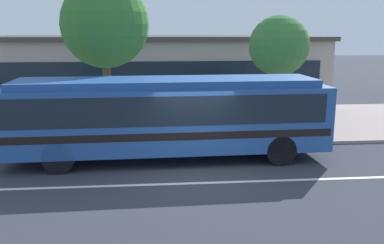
{
  "coord_description": "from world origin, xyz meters",
  "views": [
    {
      "loc": [
        -1.24,
        -12.37,
        4.34
      ],
      "look_at": [
        0.03,
        1.59,
        1.3
      ],
      "focal_mm": 39.7,
      "sensor_mm": 36.0,
      "label": 1
    }
  ],
  "objects_px": {
    "transit_bus": "(168,113)",
    "pedestrian_waiting_near_sign": "(220,114)",
    "street_tree_mid_block": "(279,46)",
    "pedestrian_walking_along_curb": "(308,112)",
    "street_tree_near_stop": "(105,25)"
  },
  "relations": [
    {
      "from": "pedestrian_waiting_near_sign",
      "to": "pedestrian_walking_along_curb",
      "type": "bearing_deg",
      "value": -7.6
    },
    {
      "from": "transit_bus",
      "to": "street_tree_near_stop",
      "type": "bearing_deg",
      "value": 123.46
    },
    {
      "from": "transit_bus",
      "to": "pedestrian_waiting_near_sign",
      "type": "xyz_separation_m",
      "value": [
        2.18,
        2.52,
        -0.56
      ]
    },
    {
      "from": "transit_bus",
      "to": "pedestrian_waiting_near_sign",
      "type": "distance_m",
      "value": 3.37
    },
    {
      "from": "transit_bus",
      "to": "street_tree_mid_block",
      "type": "relative_size",
      "value": 2.21
    },
    {
      "from": "street_tree_mid_block",
      "to": "street_tree_near_stop",
      "type": "bearing_deg",
      "value": -172.07
    },
    {
      "from": "street_tree_mid_block",
      "to": "transit_bus",
      "type": "bearing_deg",
      "value": -138.19
    },
    {
      "from": "street_tree_near_stop",
      "to": "pedestrian_walking_along_curb",
      "type": "bearing_deg",
      "value": -10.45
    },
    {
      "from": "pedestrian_waiting_near_sign",
      "to": "transit_bus",
      "type": "bearing_deg",
      "value": -130.8
    },
    {
      "from": "street_tree_near_stop",
      "to": "street_tree_mid_block",
      "type": "relative_size",
      "value": 1.27
    },
    {
      "from": "street_tree_near_stop",
      "to": "street_tree_mid_block",
      "type": "xyz_separation_m",
      "value": [
        7.44,
        1.04,
        -0.9
      ]
    },
    {
      "from": "pedestrian_waiting_near_sign",
      "to": "street_tree_mid_block",
      "type": "height_order",
      "value": "street_tree_mid_block"
    },
    {
      "from": "pedestrian_walking_along_curb",
      "to": "street_tree_mid_block",
      "type": "relative_size",
      "value": 0.36
    },
    {
      "from": "transit_bus",
      "to": "street_tree_near_stop",
      "type": "distance_m",
      "value": 5.15
    },
    {
      "from": "transit_bus",
      "to": "pedestrian_walking_along_curb",
      "type": "xyz_separation_m",
      "value": [
        5.66,
        2.05,
        -0.46
      ]
    }
  ]
}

